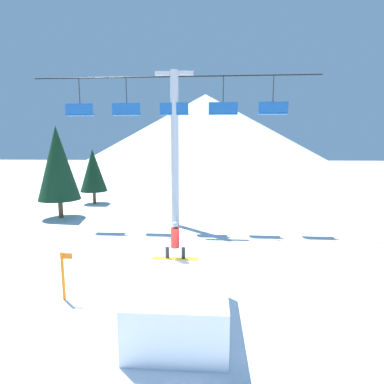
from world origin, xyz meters
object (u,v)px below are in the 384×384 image
object	(u,v)px
snow_ramp	(181,302)
pine_tree_near	(58,163)
trail_marker	(63,275)
snowboarder	(175,241)

from	to	relation	value
snow_ramp	pine_tree_near	size ratio (longest dim) A/B	0.56
snow_ramp	trail_marker	size ratio (longest dim) A/B	2.21
snow_ramp	snowboarder	size ratio (longest dim) A/B	2.40
snow_ramp	trail_marker	world-z (taller)	trail_marker
snowboarder	snow_ramp	bearing A→B (deg)	-77.10
snow_ramp	snowboarder	xyz separation A→B (m)	(-0.35, 1.52, 1.34)
snowboarder	pine_tree_near	xyz separation A→B (m)	(-9.91, 11.32, 1.97)
snow_ramp	pine_tree_near	distance (m)	16.76
trail_marker	pine_tree_near	bearing A→B (deg)	117.67
pine_tree_near	trail_marker	xyz separation A→B (m)	(6.12, -11.68, -3.12)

